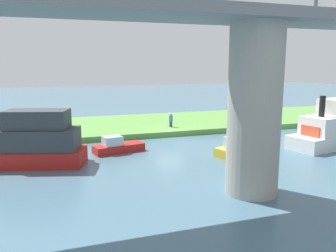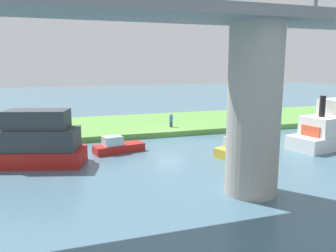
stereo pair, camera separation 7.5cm
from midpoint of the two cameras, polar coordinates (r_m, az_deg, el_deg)
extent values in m
plane|color=#476B7F|center=(31.77, 0.25, -1.85)|extent=(160.00, 160.00, 0.00)
cube|color=#5B9342|center=(37.34, -2.76, 0.35)|extent=(80.00, 12.00, 0.50)
cylinder|color=#9E998E|center=(17.83, 13.99, 2.48)|extent=(2.70, 2.70, 8.64)
cube|color=slate|center=(17.83, 14.65, 17.19)|extent=(71.02, 4.00, 0.50)
cylinder|color=#2D334C|center=(34.04, 0.41, 0.29)|extent=(0.29, 0.29, 0.55)
cylinder|color=blue|center=(33.95, 0.42, 1.25)|extent=(0.40, 0.40, 0.60)
sphere|color=tan|center=(33.89, 0.42, 1.95)|extent=(0.24, 0.24, 0.24)
cylinder|color=brown|center=(30.78, -17.70, -0.93)|extent=(0.20, 0.20, 0.90)
cube|color=white|center=(31.31, 25.51, -2.00)|extent=(8.64, 4.40, 1.10)
cylinder|color=black|center=(29.53, 24.14, 3.01)|extent=(0.46, 0.46, 1.65)
cube|color=#D84C2D|center=(29.35, 23.26, -0.68)|extent=(1.78, 1.92, 0.82)
cube|color=red|center=(26.63, -8.23, -3.66)|extent=(4.04, 2.13, 0.60)
cube|color=silver|center=(26.30, -9.30, -2.43)|extent=(1.58, 1.35, 0.68)
cube|color=gold|center=(26.20, 11.98, -3.92)|extent=(4.58, 2.85, 0.67)
cube|color=silver|center=(25.61, 11.21, -2.57)|extent=(1.87, 1.67, 0.77)
cube|color=red|center=(24.88, -22.90, -4.81)|extent=(8.36, 4.82, 1.06)
cube|color=#33383D|center=(24.46, -22.14, -2.03)|extent=(6.77, 4.11, 1.41)
cube|color=#33383D|center=(24.02, -20.96, 1.04)|extent=(4.38, 3.07, 1.23)
camera|label=1|loc=(0.04, -90.08, -0.01)|focal=36.73mm
camera|label=2|loc=(0.04, 89.92, 0.01)|focal=36.73mm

